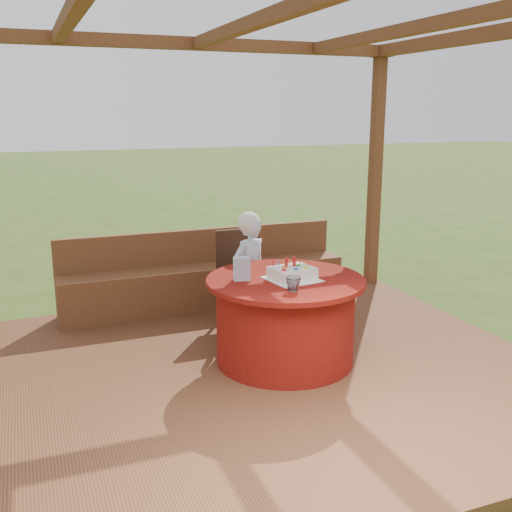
{
  "coord_description": "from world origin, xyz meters",
  "views": [
    {
      "loc": [
        -1.71,
        -4.12,
        2.15
      ],
      "look_at": [
        0.0,
        0.25,
        1.0
      ],
      "focal_mm": 42.0,
      "sensor_mm": 36.0,
      "label": 1
    }
  ],
  "objects": [
    {
      "name": "bench",
      "position": [
        0.0,
        1.72,
        0.38
      ],
      "size": [
        3.0,
        0.42,
        0.8
      ],
      "color": "brown",
      "rests_on": "deck"
    },
    {
      "name": "drinking_glass",
      "position": [
        0.11,
        -0.23,
        0.88
      ],
      "size": [
        0.13,
        0.13,
        0.11
      ],
      "primitive_type": "imported",
      "rotation": [
        0.0,
        0.0,
        -0.2
      ],
      "color": "silver",
      "rests_on": "table"
    },
    {
      "name": "deck",
      "position": [
        0.0,
        0.0,
        0.06
      ],
      "size": [
        4.5,
        4.0,
        0.12
      ],
      "primitive_type": "cube",
      "color": "brown",
      "rests_on": "ground"
    },
    {
      "name": "table",
      "position": [
        0.2,
        0.11,
        0.48
      ],
      "size": [
        1.28,
        1.28,
        0.71
      ],
      "color": "maroon",
      "rests_on": "deck"
    },
    {
      "name": "birthday_cake",
      "position": [
        0.23,
        0.05,
        0.88
      ],
      "size": [
        0.43,
        0.43,
        0.17
      ],
      "color": "white",
      "rests_on": "table"
    },
    {
      "name": "chair",
      "position": [
        0.21,
        1.17,
        0.62
      ],
      "size": [
        0.45,
        0.45,
        0.89
      ],
      "color": "#351B11",
      "rests_on": "deck"
    },
    {
      "name": "gift_bag",
      "position": [
        -0.15,
        0.19,
        0.92
      ],
      "size": [
        0.14,
        0.11,
        0.18
      ],
      "primitive_type": "cube",
      "rotation": [
        0.0,
        0.0,
        -0.21
      ],
      "color": "#E091CB",
      "rests_on": "table"
    },
    {
      "name": "elderly_woman",
      "position": [
        0.2,
        0.94,
        0.7
      ],
      "size": [
        0.46,
        0.39,
        1.12
      ],
      "color": "#A3CDF2",
      "rests_on": "deck"
    },
    {
      "name": "pergola",
      "position": [
        0.0,
        0.0,
        2.41
      ],
      "size": [
        4.5,
        4.0,
        2.72
      ],
      "color": "brown",
      "rests_on": "deck"
    },
    {
      "name": "ground",
      "position": [
        0.0,
        0.0,
        0.0
      ],
      "size": [
        60.0,
        60.0,
        0.0
      ],
      "primitive_type": "plane",
      "color": "#324C19",
      "rests_on": "ground"
    }
  ]
}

